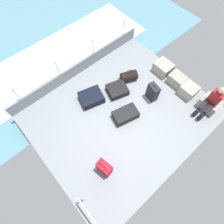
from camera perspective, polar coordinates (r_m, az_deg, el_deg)
The scene contains 16 objects.
ground_plane at distance 5.84m, azimuth 2.91°, elevation -0.72°, with size 4.40×5.20×0.06m, color gray.
gunwale_port at distance 6.62m, azimuth -10.14°, elevation 13.03°, with size 0.06×5.20×0.45m, color gray.
railing_port at distance 6.21m, azimuth -10.98°, elevation 16.33°, with size 0.04×4.20×1.02m.
stair_rail_starboard at distance 4.56m, azimuth -5.94°, elevation -29.01°, with size 0.94×0.04×0.97m.
sea_wake at distance 7.94m, azimuth -15.82°, elevation 16.02°, with size 12.00×12.00×0.01m.
cargo_crate_0 at distance 6.81m, azimuth 15.26°, elevation 12.84°, with size 0.60×0.50×0.36m.
cargo_crate_1 at distance 6.63m, azimuth 19.12°, elevation 9.26°, with size 0.57×0.41×0.35m.
cargo_crate_2 at distance 6.49m, azimuth 22.22°, elevation 6.08°, with size 0.52×0.47×0.38m.
cargo_crate_3 at distance 6.49m, azimuth 27.54°, elevation 2.18°, with size 0.61×0.47×0.37m.
passenger_seated at distance 6.09m, azimuth 28.09°, elevation 2.93°, with size 0.34×0.66×1.07m.
suitcase_0 at distance 5.66m, azimuth 4.10°, elevation -0.82°, with size 0.62×0.82×0.27m.
suitcase_1 at distance 5.97m, azimuth -6.30°, elevation 4.37°, with size 0.75×0.83×0.27m.
suitcase_2 at distance 5.98m, azimuth 12.26°, elevation 5.91°, with size 0.40×0.27×0.73m.
suitcase_3 at distance 5.01m, azimuth -2.32°, elevation -16.58°, with size 0.42×0.30×0.69m.
suitcase_4 at distance 6.12m, azimuth 1.63°, elevation 6.74°, with size 0.71×0.75×0.23m.
duffel_bag at distance 6.40m, azimuth 5.13°, elevation 10.79°, with size 0.52×0.63×0.48m.
Camera 1 is at (1.76, -1.94, 5.19)m, focal length 30.10 mm.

